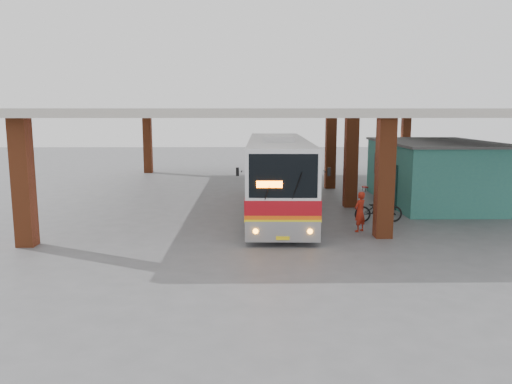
{
  "coord_description": "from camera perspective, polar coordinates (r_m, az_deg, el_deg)",
  "views": [
    {
      "loc": [
        -1.91,
        -20.73,
        4.53
      ],
      "look_at": [
        -1.6,
        0.0,
        1.21
      ],
      "focal_mm": 35.0,
      "sensor_mm": 36.0,
      "label": 1
    }
  ],
  "objects": [
    {
      "name": "motorcycle",
      "position": [
        21.35,
        13.82,
        -1.97
      ],
      "size": [
        2.03,
        0.77,
        1.05
      ],
      "primitive_type": "imported",
      "rotation": [
        0.0,
        0.0,
        1.61
      ],
      "color": "black",
      "rests_on": "ground"
    },
    {
      "name": "ground",
      "position": [
        21.31,
        4.3,
        -3.2
      ],
      "size": [
        90.0,
        90.0,
        0.0
      ],
      "primitive_type": "plane",
      "color": "#515154",
      "rests_on": "ground"
    },
    {
      "name": "brick_columns",
      "position": [
        26.05,
        6.51,
        3.86
      ],
      "size": [
        20.1,
        21.6,
        4.35
      ],
      "color": "brown",
      "rests_on": "ground"
    },
    {
      "name": "pedestrian",
      "position": [
        19.46,
        11.79,
        -2.22
      ],
      "size": [
        0.67,
        0.65,
        1.55
      ],
      "primitive_type": "imported",
      "rotation": [
        0.0,
        0.0,
        3.85
      ],
      "color": "red",
      "rests_on": "ground"
    },
    {
      "name": "shop_building",
      "position": [
        26.62,
        19.84,
        2.17
      ],
      "size": [
        5.2,
        8.2,
        3.11
      ],
      "color": "#2E736C",
      "rests_on": "ground"
    },
    {
      "name": "canopy_roof",
      "position": [
        27.34,
        4.24,
        9.02
      ],
      "size": [
        21.0,
        23.0,
        0.3
      ],
      "primitive_type": "cube",
      "color": "#BCB6AA",
      "rests_on": "brick_columns"
    },
    {
      "name": "red_chair",
      "position": [
        29.67,
        12.75,
        0.85
      ],
      "size": [
        0.54,
        0.54,
        0.84
      ],
      "rotation": [
        0.0,
        0.0,
        0.26
      ],
      "color": "#AF1712",
      "rests_on": "ground"
    },
    {
      "name": "coach_bus",
      "position": [
        22.53,
        2.47,
        2.07
      ],
      "size": [
        2.9,
        12.33,
        3.57
      ],
      "rotation": [
        0.0,
        0.0,
        -0.03
      ],
      "color": "silver",
      "rests_on": "ground"
    }
  ]
}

